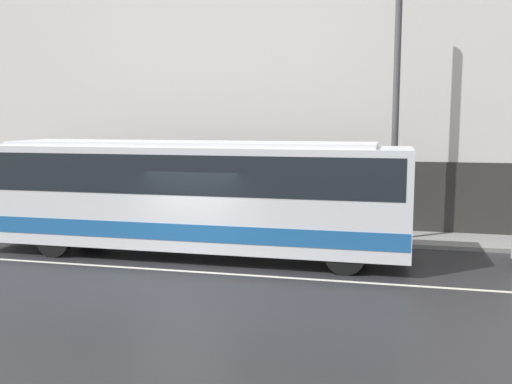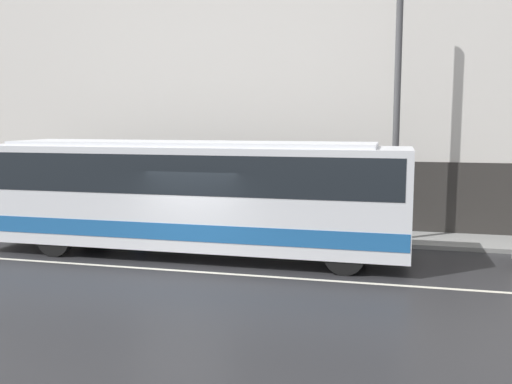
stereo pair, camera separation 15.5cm
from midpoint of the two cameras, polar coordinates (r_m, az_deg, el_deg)
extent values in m
plane|color=#262628|center=(14.79, -6.76, -7.86)|extent=(60.00, 60.00, 0.00)
cube|color=gray|center=(19.51, -1.47, -3.92)|extent=(60.00, 2.21, 0.13)
cube|color=silver|center=(20.39, -0.56, 10.29)|extent=(60.00, 0.30, 9.85)
cube|color=#2D2B28|center=(20.37, -0.66, -0.12)|extent=(60.00, 0.06, 2.46)
cube|color=beige|center=(14.79, -6.76, -7.85)|extent=(54.00, 0.14, 0.01)
cube|color=silver|center=(16.21, -6.37, -0.28)|extent=(12.14, 2.47, 2.77)
cube|color=#1E5999|center=(16.34, -6.32, -3.17)|extent=(12.08, 2.50, 0.45)
cube|color=black|center=(16.14, -6.40, 2.11)|extent=(11.77, 2.49, 1.05)
cube|color=orange|center=(15.11, 15.56, 3.50)|extent=(0.12, 1.85, 0.28)
cube|color=silver|center=(16.09, -6.44, 4.82)|extent=(10.32, 2.10, 0.12)
cylinder|color=black|center=(14.43, 9.15, -6.19)|extent=(1.03, 0.28, 1.03)
cylinder|color=black|center=(16.53, 9.78, -4.49)|extent=(1.03, 0.28, 1.03)
cylinder|color=black|center=(17.11, -19.23, -4.39)|extent=(1.03, 0.28, 1.03)
cylinder|color=black|center=(18.91, -15.67, -3.17)|extent=(1.03, 0.28, 1.03)
cylinder|color=#4C4C4F|center=(17.97, 14.16, 8.78)|extent=(0.20, 0.20, 8.52)
cylinder|color=navy|center=(21.00, -11.31, -1.15)|extent=(0.36, 0.36, 1.39)
sphere|color=tan|center=(20.90, -11.37, 1.08)|extent=(0.25, 0.25, 0.25)
camera|label=1|loc=(0.08, -89.72, 0.04)|focal=40.00mm
camera|label=2|loc=(0.08, 90.28, -0.04)|focal=40.00mm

